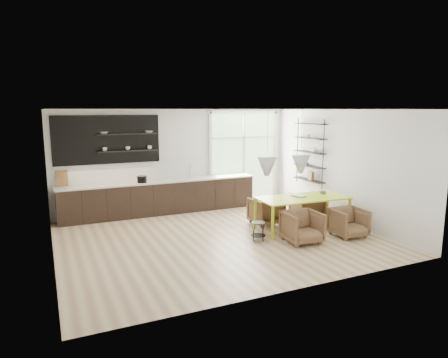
{
  "coord_description": "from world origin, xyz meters",
  "views": [
    {
      "loc": [
        -3.55,
        -8.06,
        2.89
      ],
      "look_at": [
        0.41,
        0.6,
        1.24
      ],
      "focal_mm": 32.0,
      "sensor_mm": 36.0,
      "label": 1
    }
  ],
  "objects_px": {
    "wire_stool": "(258,229)",
    "armchair_back_right": "(307,206)",
    "armchair_back_left": "(266,211)",
    "dining_table": "(303,199)",
    "armchair_front_right": "(349,223)",
    "armchair_front_left": "(302,227)"
  },
  "relations": [
    {
      "from": "armchair_back_left",
      "to": "armchair_front_right",
      "type": "relative_size",
      "value": 1.04
    },
    {
      "from": "armchair_back_right",
      "to": "armchair_front_left",
      "type": "distance_m",
      "value": 2.02
    },
    {
      "from": "armchair_back_left",
      "to": "armchair_front_right",
      "type": "distance_m",
      "value": 2.07
    },
    {
      "from": "dining_table",
      "to": "wire_stool",
      "type": "xyz_separation_m",
      "value": [
        -1.39,
        -0.3,
        -0.48
      ]
    },
    {
      "from": "armchair_back_left",
      "to": "armchair_front_left",
      "type": "height_order",
      "value": "armchair_front_left"
    },
    {
      "from": "dining_table",
      "to": "armchair_front_right",
      "type": "height_order",
      "value": "dining_table"
    },
    {
      "from": "armchair_back_left",
      "to": "armchair_front_left",
      "type": "distance_m",
      "value": 1.58
    },
    {
      "from": "dining_table",
      "to": "wire_stool",
      "type": "relative_size",
      "value": 5.4
    },
    {
      "from": "armchair_back_right",
      "to": "wire_stool",
      "type": "distance_m",
      "value": 2.33
    },
    {
      "from": "armchair_back_right",
      "to": "wire_stool",
      "type": "bearing_deg",
      "value": 33.36
    },
    {
      "from": "dining_table",
      "to": "wire_stool",
      "type": "height_order",
      "value": "dining_table"
    },
    {
      "from": "armchair_back_left",
      "to": "armchair_back_right",
      "type": "xyz_separation_m",
      "value": [
        1.26,
        -0.01,
        0.0
      ]
    },
    {
      "from": "armchair_back_left",
      "to": "armchair_front_right",
      "type": "xyz_separation_m",
      "value": [
        1.22,
        -1.68,
        -0.01
      ]
    },
    {
      "from": "armchair_back_left",
      "to": "wire_stool",
      "type": "height_order",
      "value": "armchair_back_left"
    },
    {
      "from": "dining_table",
      "to": "armchair_back_left",
      "type": "relative_size",
      "value": 2.98
    },
    {
      "from": "armchair_back_left",
      "to": "armchair_front_right",
      "type": "height_order",
      "value": "armchair_back_left"
    },
    {
      "from": "armchair_back_left",
      "to": "armchair_front_left",
      "type": "relative_size",
      "value": 0.98
    },
    {
      "from": "armchair_front_left",
      "to": "armchair_front_right",
      "type": "distance_m",
      "value": 1.23
    },
    {
      "from": "armchair_front_left",
      "to": "armchair_front_right",
      "type": "height_order",
      "value": "armchair_front_left"
    },
    {
      "from": "dining_table",
      "to": "armchair_front_right",
      "type": "distance_m",
      "value": 1.19
    },
    {
      "from": "armchair_back_right",
      "to": "wire_stool",
      "type": "relative_size",
      "value": 1.81
    },
    {
      "from": "wire_stool",
      "to": "armchair_back_right",
      "type": "bearing_deg",
      "value": 26.85
    }
  ]
}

